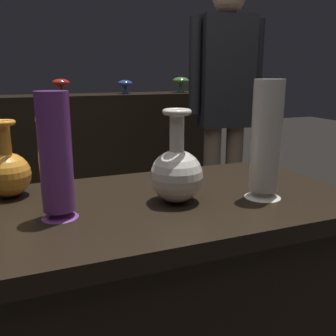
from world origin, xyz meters
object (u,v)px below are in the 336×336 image
object	(u,v)px
vase_right_accent	(266,142)
shelf_vase_right	(125,84)
shelf_vase_center	(61,83)
visitor_near_right	(225,100)
shelf_vase_far_right	(181,81)
vase_tall_behind	(56,158)
vase_centerpiece	(177,172)
vase_left_accent	(8,172)

from	to	relation	value
vase_right_accent	shelf_vase_right	xyz separation A→B (m)	(0.22, 2.28, 0.10)
shelf_vase_right	shelf_vase_center	bearing A→B (deg)	170.23
visitor_near_right	vase_right_accent	bearing A→B (deg)	75.48
vase_right_accent	shelf_vase_far_right	bearing A→B (deg)	72.08
vase_tall_behind	visitor_near_right	world-z (taller)	visitor_near_right
vase_right_accent	shelf_vase_center	distance (m)	2.39
shelf_vase_right	visitor_near_right	bearing A→B (deg)	-73.41
vase_centerpiece	shelf_vase_right	xyz separation A→B (m)	(0.48, 2.22, 0.18)
vase_right_accent	visitor_near_right	bearing A→B (deg)	64.93
shelf_vase_right	visitor_near_right	xyz separation A→B (m)	(0.33, -1.11, -0.07)
vase_tall_behind	vase_right_accent	world-z (taller)	vase_right_accent
vase_centerpiece	vase_right_accent	distance (m)	0.28
vase_tall_behind	shelf_vase_right	distance (m)	2.37
shelf_vase_center	vase_left_accent	bearing A→B (deg)	-101.44
shelf_vase_far_right	visitor_near_right	bearing A→B (deg)	-99.71
shelf_vase_center	shelf_vase_far_right	distance (m)	1.04
vase_centerpiece	shelf_vase_center	size ratio (longest dim) A/B	1.90
vase_left_accent	shelf_vase_far_right	distance (m)	2.47
shelf_vase_center	shelf_vase_far_right	xyz separation A→B (m)	(1.04, -0.08, 0.01)
shelf_vase_center	shelf_vase_right	distance (m)	0.53
vase_centerpiece	visitor_near_right	bearing A→B (deg)	53.89
vase_tall_behind	shelf_vase_center	world-z (taller)	vase_tall_behind
visitor_near_right	vase_centerpiece	bearing A→B (deg)	64.45
vase_centerpiece	shelf_vase_far_right	xyz separation A→B (m)	(1.00, 2.22, 0.20)
vase_centerpiece	shelf_vase_far_right	size ratio (longest dim) A/B	1.81
shelf_vase_far_right	shelf_vase_center	bearing A→B (deg)	175.48
shelf_vase_far_right	visitor_near_right	distance (m)	1.13
vase_right_accent	shelf_vase_right	distance (m)	2.29
visitor_near_right	shelf_vase_far_right	bearing A→B (deg)	-89.16
vase_tall_behind	vase_right_accent	xyz separation A→B (m)	(0.60, -0.06, 0.01)
vase_left_accent	shelf_vase_right	world-z (taller)	shelf_vase_right
visitor_near_right	shelf_vase_center	bearing A→B (deg)	-44.05
shelf_vase_far_right	shelf_vase_right	distance (m)	0.52
vase_left_accent	shelf_vase_right	distance (m)	2.20
vase_tall_behind	vase_left_accent	bearing A→B (deg)	117.04
vase_right_accent	vase_left_accent	bearing A→B (deg)	157.26
shelf_vase_right	vase_right_accent	bearing A→B (deg)	-95.51
vase_right_accent	vase_tall_behind	bearing A→B (deg)	173.98
vase_tall_behind	shelf_vase_far_right	xyz separation A→B (m)	(1.34, 2.22, 0.13)
vase_left_accent	shelf_vase_right	bearing A→B (deg)	64.62
shelf_vase_far_right	shelf_vase_right	size ratio (longest dim) A/B	1.20
shelf_vase_center	vase_tall_behind	bearing A→B (deg)	-97.34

